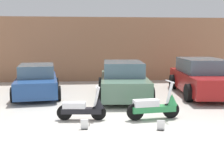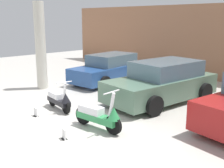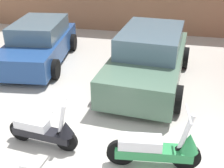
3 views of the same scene
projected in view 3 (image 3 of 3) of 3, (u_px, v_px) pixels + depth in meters
scooter_front_left at (45, 130)px, 5.20m from camera, size 1.42×0.51×0.99m
scooter_front_right at (158, 148)px, 4.69m from camera, size 1.59×0.58×1.11m
car_rear_left at (39, 43)px, 8.79m from camera, size 2.16×3.90×1.27m
car_rear_center at (149, 58)px, 7.50m from camera, size 2.23×4.27×1.41m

